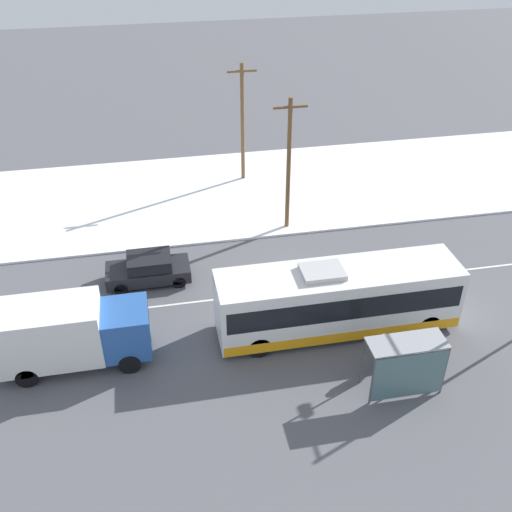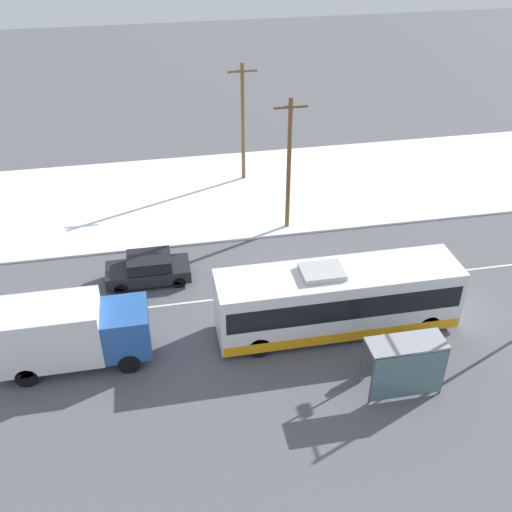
% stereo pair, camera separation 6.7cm
% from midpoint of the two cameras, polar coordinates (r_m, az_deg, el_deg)
% --- Properties ---
extents(ground_plane, '(120.00, 120.00, 0.00)m').
position_cam_midpoint_polar(ground_plane, '(29.43, 3.86, -3.25)').
color(ground_plane, '#56565B').
extents(snow_lot, '(80.00, 11.54, 0.12)m').
position_cam_midpoint_polar(snow_lot, '(38.39, -0.12, 6.33)').
color(snow_lot, white).
rests_on(snow_lot, ground_plane).
extents(lane_marking_center, '(60.00, 0.12, 0.00)m').
position_cam_midpoint_polar(lane_marking_center, '(29.43, 3.86, -3.25)').
color(lane_marking_center, silver).
rests_on(lane_marking_center, ground_plane).
extents(city_bus, '(10.61, 2.57, 3.30)m').
position_cam_midpoint_polar(city_bus, '(26.38, 7.84, -4.10)').
color(city_bus, white).
rests_on(city_bus, ground_plane).
extents(box_truck, '(6.30, 2.30, 2.99)m').
position_cam_midpoint_polar(box_truck, '(25.56, -17.53, -6.92)').
color(box_truck, silver).
rests_on(box_truck, ground_plane).
extents(sedan_car, '(4.10, 1.80, 1.47)m').
position_cam_midpoint_polar(sedan_car, '(29.99, -10.12, -1.10)').
color(sedan_car, black).
rests_on(sedan_car, ground_plane).
extents(pedestrian_at_stop, '(0.65, 0.29, 1.79)m').
position_cam_midpoint_polar(pedestrian_at_stop, '(25.03, 11.97, -8.54)').
color(pedestrian_at_stop, '#23232D').
rests_on(pedestrian_at_stop, ground_plane).
extents(bus_shelter, '(3.03, 1.20, 2.40)m').
position_cam_midpoint_polar(bus_shelter, '(23.79, 14.29, -9.71)').
color(bus_shelter, gray).
rests_on(bus_shelter, ground_plane).
extents(utility_pole_roadside, '(1.80, 0.24, 7.63)m').
position_cam_midpoint_polar(utility_pole_roadside, '(32.56, 3.22, 8.78)').
color(utility_pole_roadside, brown).
rests_on(utility_pole_roadside, ground_plane).
extents(utility_pole_snowlot, '(1.80, 0.24, 7.63)m').
position_cam_midpoint_polar(utility_pole_snowlot, '(38.28, -1.19, 12.69)').
color(utility_pole_snowlot, brown).
rests_on(utility_pole_snowlot, ground_plane).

